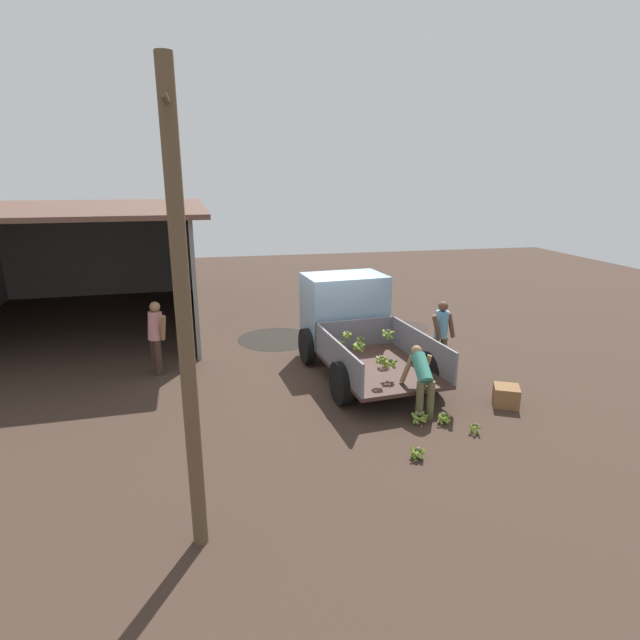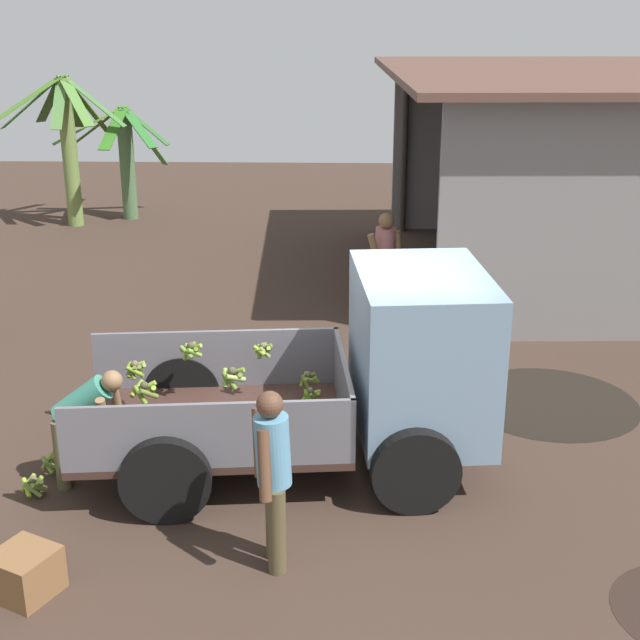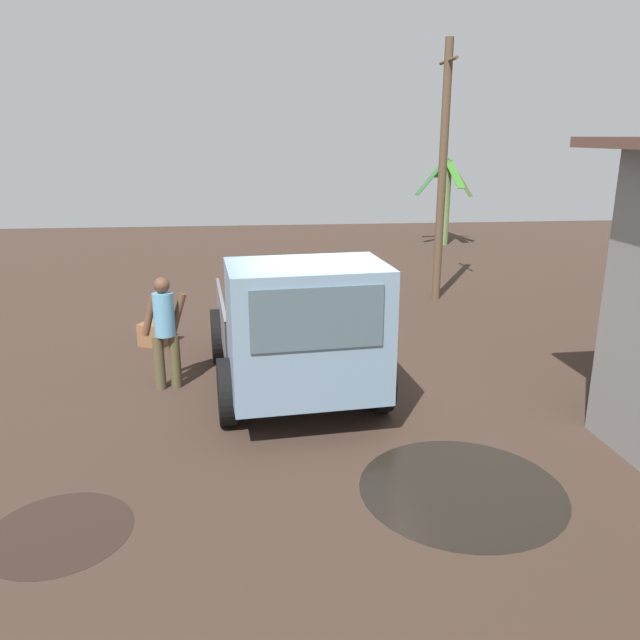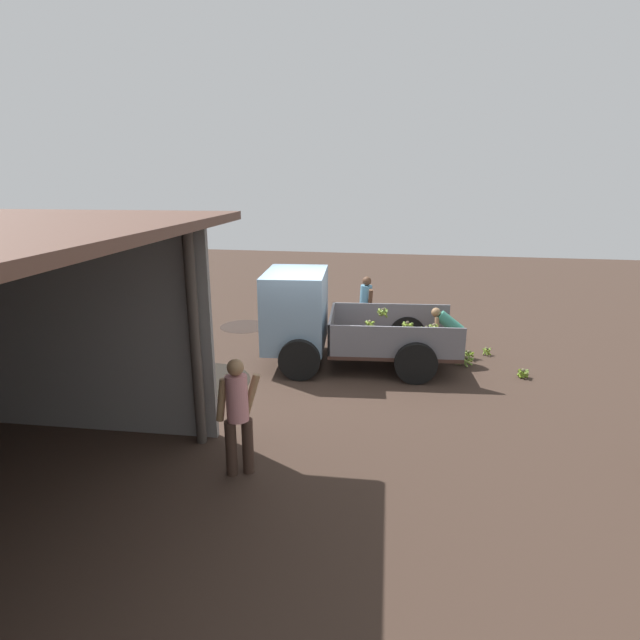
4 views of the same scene
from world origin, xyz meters
TOP-DOWN VIEW (x-y plane):
  - ground at (0.00, 0.00)m, footprint 36.00×36.00m
  - mud_patch_0 at (2.64, -2.97)m, footprint 1.36×1.36m
  - mud_patch_1 at (2.30, 1.02)m, footprint 2.16×2.16m
  - cargo_truck at (0.14, -0.50)m, footprint 4.36×2.55m
  - utility_pole at (-5.54, 2.98)m, footprint 1.12×0.18m
  - banana_palm_1 at (-12.64, 5.23)m, footprint 2.60×1.99m
  - person_foreground_visitor at (-0.83, -2.40)m, footprint 0.39×0.67m
  - person_worker_loading at (-2.85, -1.07)m, footprint 0.74×0.63m
  - person_bystander_near_shed at (0.36, 4.00)m, footprint 0.61×0.52m
  - banana_bunch_on_ground_0 at (-4.33, -0.39)m, footprint 0.26×0.26m
  - banana_bunch_on_ground_1 at (-3.23, -0.89)m, footprint 0.31×0.31m
  - banana_bunch_on_ground_2 at (-3.32, -1.33)m, footprint 0.27×0.27m
  - banana_bunch_on_ground_3 at (-3.78, -1.70)m, footprint 0.22×0.22m
  - wooden_crate_0 at (-2.87, -2.87)m, footprint 0.64×0.64m

SIDE VIEW (x-z plane):
  - ground at x=0.00m, z-range 0.00..0.00m
  - mud_patch_0 at x=2.64m, z-range 0.00..0.01m
  - mud_patch_1 at x=2.30m, z-range 0.00..0.01m
  - banana_bunch_on_ground_0 at x=-4.33m, z-range 0.01..0.21m
  - banana_bunch_on_ground_3 at x=-3.78m, z-range 0.01..0.21m
  - banana_bunch_on_ground_2 at x=-3.32m, z-range 0.01..0.23m
  - banana_bunch_on_ground_1 at x=-3.23m, z-range 0.02..0.25m
  - wooden_crate_0 at x=-2.87m, z-range 0.00..0.40m
  - person_worker_loading at x=-2.85m, z-range 0.12..1.37m
  - person_foreground_visitor at x=-0.83m, z-range 0.09..1.75m
  - person_bystander_near_shed at x=0.36m, z-range 0.09..1.78m
  - cargo_truck at x=0.14m, z-range 0.04..2.13m
  - banana_palm_1 at x=-12.64m, z-range 0.08..2.93m
  - utility_pole at x=-5.54m, z-range 0.07..5.56m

